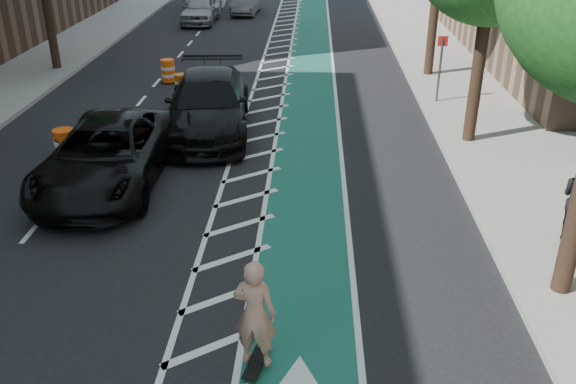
# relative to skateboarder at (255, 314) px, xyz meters

# --- Properties ---
(ground) EXTENTS (120.00, 120.00, 0.00)m
(ground) POSITION_rel_skateboarder_xyz_m (-2.30, 1.82, -1.06)
(ground) COLOR black
(ground) RESTS_ON ground
(bike_lane) EXTENTS (2.00, 90.00, 0.01)m
(bike_lane) POSITION_rel_skateboarder_xyz_m (0.70, 11.82, -1.06)
(bike_lane) COLOR #1A5C53
(bike_lane) RESTS_ON ground
(buffer_strip) EXTENTS (1.40, 90.00, 0.01)m
(buffer_strip) POSITION_rel_skateboarder_xyz_m (-0.80, 11.82, -1.06)
(buffer_strip) COLOR silver
(buffer_strip) RESTS_ON ground
(sidewalk_right) EXTENTS (5.00, 90.00, 0.15)m
(sidewalk_right) POSITION_rel_skateboarder_xyz_m (7.20, 11.82, -0.99)
(sidewalk_right) COLOR gray
(sidewalk_right) RESTS_ON ground
(curb_right) EXTENTS (0.12, 90.00, 0.16)m
(curb_right) POSITION_rel_skateboarder_xyz_m (4.75, 11.82, -0.98)
(curb_right) COLOR gray
(curb_right) RESTS_ON ground
(curb_left) EXTENTS (0.12, 90.00, 0.16)m
(curb_left) POSITION_rel_skateboarder_xyz_m (-9.35, 11.82, -0.98)
(curb_left) COLOR gray
(curb_left) RESTS_ON ground
(sign_post) EXTENTS (0.35, 0.08, 2.47)m
(sign_post) POSITION_rel_skateboarder_xyz_m (5.30, 13.82, 0.29)
(sign_post) COLOR #4C4C4C
(sign_post) RESTS_ON ground
(skateboard) EXTENTS (0.41, 0.88, 0.11)m
(skateboard) POSITION_rel_skateboarder_xyz_m (0.00, 0.00, -0.97)
(skateboard) COLOR black
(skateboard) RESTS_ON ground
(skateboarder) EXTENTS (0.77, 0.59, 1.90)m
(skateboarder) POSITION_rel_skateboarder_xyz_m (0.00, 0.00, 0.00)
(skateboarder) COLOR tan
(skateboarder) RESTS_ON skateboard
(suv_near) EXTENTS (2.85, 6.02, 1.66)m
(suv_near) POSITION_rel_skateboarder_xyz_m (-4.46, 6.75, -0.23)
(suv_near) COLOR black
(suv_near) RESTS_ON ground
(suv_far) EXTENTS (3.07, 6.41, 1.80)m
(suv_far) POSITION_rel_skateboarder_xyz_m (-2.48, 10.80, -0.16)
(suv_far) COLOR black
(suv_far) RESTS_ON ground
(car_silver) EXTENTS (1.88, 4.61, 1.57)m
(car_silver) POSITION_rel_skateboarder_xyz_m (-5.86, 28.91, -0.28)
(car_silver) COLOR #96959A
(car_silver) RESTS_ON ground
(car_grey) EXTENTS (1.70, 4.22, 1.37)m
(car_grey) POSITION_rel_skateboarder_xyz_m (-3.49, 32.04, -0.38)
(car_grey) COLOR #55555A
(car_grey) RESTS_ON ground
(barrel_a) EXTENTS (0.73, 0.73, 1.00)m
(barrel_a) POSITION_rel_skateboarder_xyz_m (-6.10, 8.06, -0.59)
(barrel_a) COLOR #FF520D
(barrel_a) RESTS_ON ground
(barrel_b) EXTENTS (0.62, 0.62, 0.84)m
(barrel_b) POSITION_rel_skateboarder_xyz_m (-4.10, 14.50, -0.67)
(barrel_b) COLOR #D55C0B
(barrel_b) RESTS_ON ground
(barrel_c) EXTENTS (0.68, 0.68, 0.93)m
(barrel_c) POSITION_rel_skateboarder_xyz_m (-5.01, 16.32, -0.62)
(barrel_c) COLOR #FF590D
(barrel_c) RESTS_ON ground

